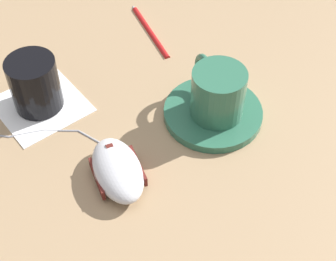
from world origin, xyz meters
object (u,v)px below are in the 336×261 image
object	(u,v)px
coffee_cup	(217,92)
computer_mouse	(117,170)
drinking_glass	(35,84)
pen	(149,29)
saucer	(213,113)

from	to	relation	value
coffee_cup	computer_mouse	distance (m)	0.17
drinking_glass	pen	world-z (taller)	drinking_glass
saucer	coffee_cup	distance (m)	0.04
saucer	drinking_glass	world-z (taller)	drinking_glass
computer_mouse	pen	world-z (taller)	computer_mouse
drinking_glass	pen	xyz separation A→B (m)	(-0.06, 0.22, -0.04)
computer_mouse	coffee_cup	bearing A→B (deg)	97.98
coffee_cup	drinking_glass	world-z (taller)	coffee_cup
computer_mouse	drinking_glass	distance (m)	0.18
saucer	computer_mouse	distance (m)	0.17
drinking_glass	computer_mouse	bearing A→B (deg)	11.32
saucer	drinking_glass	distance (m)	0.25
drinking_glass	pen	size ratio (longest dim) A/B	0.51
pen	computer_mouse	bearing A→B (deg)	-37.74
saucer	drinking_glass	size ratio (longest dim) A/B	1.78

